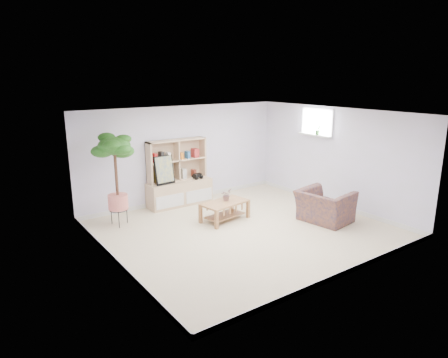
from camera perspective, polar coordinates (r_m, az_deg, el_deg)
floor at (r=8.38m, az=2.87°, el=-7.21°), size 5.50×5.00×0.01m
ceiling at (r=7.82m, az=3.10°, el=9.35°), size 5.50×5.00×0.01m
walls at (r=8.02m, az=2.98°, el=0.78°), size 5.51×5.01×2.40m
baseboard at (r=8.37m, az=2.88°, el=-6.89°), size 5.50×5.00×0.10m
window at (r=10.17m, az=13.20°, el=7.93°), size 0.10×0.98×0.68m
window_sill at (r=10.16m, az=12.87°, el=6.12°), size 0.14×1.00×0.04m
storage_unit at (r=9.79m, az=-6.43°, el=0.88°), size 1.62×0.55×1.62m
poster at (r=9.50m, az=-8.52°, el=1.26°), size 0.50×0.16×0.69m
toy_truck at (r=9.97m, az=-3.82°, el=0.45°), size 0.30×0.21×0.15m
coffee_table at (r=8.81m, az=0.10°, el=-4.61°), size 1.12×0.73×0.43m
table_plant at (r=8.81m, az=0.31°, el=-2.28°), size 0.31×0.30×0.26m
floor_tree at (r=8.61m, az=-15.09°, el=-0.19°), size 0.82×0.82×1.98m
armchair at (r=8.97m, az=14.20°, el=-3.48°), size 1.08×1.20×0.80m
sill_plant at (r=10.09m, az=13.25°, el=6.83°), size 0.13×0.11×0.23m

